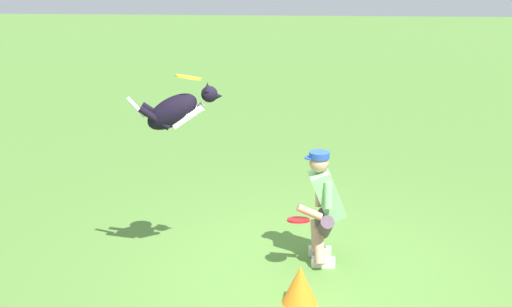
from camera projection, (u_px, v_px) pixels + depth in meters
name	position (u px, v px, depth m)	size (l,w,h in m)	color
ground_plane	(302.00, 273.00, 7.04)	(60.00, 60.00, 0.00)	#528035
person	(324.00, 204.00, 7.11)	(0.56, 0.65, 1.29)	silver
dog	(177.00, 111.00, 6.62)	(0.99, 0.35, 0.56)	black
frisbee_flying	(188.00, 77.00, 6.53)	(0.27, 0.27, 0.02)	yellow
frisbee_held	(298.00, 220.00, 6.90)	(0.24, 0.24, 0.02)	red
training_cone	(300.00, 285.00, 6.39)	(0.36, 0.36, 0.40)	orange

